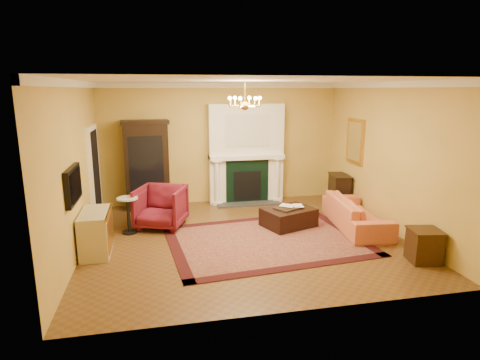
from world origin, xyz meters
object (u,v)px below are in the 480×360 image
object	(u,v)px
commode	(96,232)
console_table	(339,191)
wingback_armchair	(161,205)
end_table	(424,246)
coral_sofa	(356,208)
leather_ottoman	(288,217)
pedestal_table	(128,213)
china_cabinet	(147,167)

from	to	relation	value
commode	console_table	xyz separation A→B (m)	(5.51, 1.87, 0.01)
wingback_armchair	end_table	bearing A→B (deg)	-11.36
coral_sofa	console_table	size ratio (longest dim) A/B	2.79
console_table	leather_ottoman	xyz separation A→B (m)	(-1.73, -1.24, -0.18)
wingback_armchair	pedestal_table	distance (m)	0.70
wingback_armchair	end_table	world-z (taller)	wingback_armchair
end_table	leather_ottoman	xyz separation A→B (m)	(-1.67, 2.15, -0.06)
coral_sofa	leather_ottoman	size ratio (longest dim) A/B	2.09
commode	console_table	bearing A→B (deg)	18.22
china_cabinet	pedestal_table	xyz separation A→B (m)	(-0.36, -1.76, -0.59)
pedestal_table	console_table	bearing A→B (deg)	10.94
china_cabinet	wingback_armchair	bearing A→B (deg)	-84.07
wingback_armchair	leather_ottoman	world-z (taller)	wingback_armchair
china_cabinet	commode	distance (m)	2.87
china_cabinet	pedestal_table	world-z (taller)	china_cabinet
pedestal_table	leather_ottoman	size ratio (longest dim) A/B	0.73
commode	coral_sofa	size ratio (longest dim) A/B	0.47
wingback_armchair	console_table	distance (m)	4.42
china_cabinet	leather_ottoman	size ratio (longest dim) A/B	2.00
pedestal_table	end_table	xyz separation A→B (m)	(4.95, -2.42, -0.16)
china_cabinet	console_table	bearing A→B (deg)	-14.79
commode	china_cabinet	bearing A→B (deg)	71.65
commode	end_table	size ratio (longest dim) A/B	1.88
console_table	wingback_armchair	bearing A→B (deg)	-161.09
wingback_armchair	console_table	bearing A→B (deg)	29.84
console_table	leather_ottoman	size ratio (longest dim) A/B	0.75
china_cabinet	coral_sofa	distance (m)	4.94
wingback_armchair	console_table	size ratio (longest dim) A/B	1.26
commode	console_table	world-z (taller)	console_table
pedestal_table	coral_sofa	distance (m)	4.69
wingback_armchair	coral_sofa	bearing A→B (deg)	8.28
console_table	china_cabinet	bearing A→B (deg)	-179.99
pedestal_table	end_table	world-z (taller)	pedestal_table
coral_sofa	end_table	world-z (taller)	coral_sofa
wingback_armchair	pedestal_table	size ratio (longest dim) A/B	1.29
coral_sofa	leather_ottoman	bearing A→B (deg)	82.64
coral_sofa	commode	bearing A→B (deg)	99.86
end_table	leather_ottoman	bearing A→B (deg)	127.78
china_cabinet	coral_sofa	xyz separation A→B (m)	(4.29, -2.38, -0.61)
pedestal_table	commode	size ratio (longest dim) A/B	0.74
coral_sofa	console_table	xyz separation A→B (m)	(0.36, 1.58, -0.04)
pedestal_table	end_table	bearing A→B (deg)	-26.07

